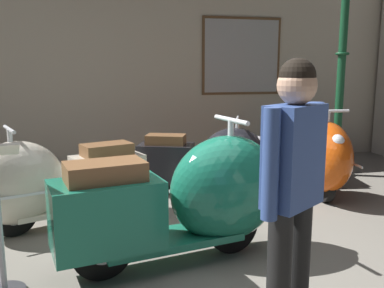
{
  "coord_description": "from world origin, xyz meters",
  "views": [
    {
      "loc": [
        -0.89,
        -2.96,
        1.53
      ],
      "look_at": [
        0.16,
        1.41,
        0.71
      ],
      "focal_mm": 39.32,
      "sensor_mm": 36.0,
      "label": 1
    }
  ],
  "objects_px": {
    "scooter_3": "(315,154)",
    "scooter_2": "(213,160)",
    "visitor_1": "(293,182)",
    "info_stanchion": "(0,233)",
    "scooter_1": "(193,198)",
    "lamppost": "(342,54)",
    "scooter_0": "(47,182)"
  },
  "relations": [
    {
      "from": "scooter_2",
      "to": "visitor_1",
      "type": "bearing_deg",
      "value": -76.0
    },
    {
      "from": "scooter_0",
      "to": "scooter_3",
      "type": "height_order",
      "value": "scooter_3"
    },
    {
      "from": "visitor_1",
      "to": "info_stanchion",
      "type": "height_order",
      "value": "visitor_1"
    },
    {
      "from": "scooter_3",
      "to": "scooter_2",
      "type": "bearing_deg",
      "value": -91.06
    },
    {
      "from": "scooter_2",
      "to": "lamppost",
      "type": "xyz_separation_m",
      "value": [
        2.01,
        0.55,
        1.28
      ]
    },
    {
      "from": "scooter_2",
      "to": "scooter_3",
      "type": "xyz_separation_m",
      "value": [
        1.24,
        -0.21,
        0.05
      ]
    },
    {
      "from": "scooter_0",
      "to": "visitor_1",
      "type": "xyz_separation_m",
      "value": [
        1.48,
        -2.05,
        0.46
      ]
    },
    {
      "from": "info_stanchion",
      "to": "scooter_3",
      "type": "bearing_deg",
      "value": 26.59
    },
    {
      "from": "lamppost",
      "to": "visitor_1",
      "type": "height_order",
      "value": "lamppost"
    },
    {
      "from": "scooter_3",
      "to": "lamppost",
      "type": "distance_m",
      "value": 1.64
    },
    {
      "from": "lamppost",
      "to": "scooter_0",
      "type": "bearing_deg",
      "value": -162.54
    },
    {
      "from": "scooter_0",
      "to": "scooter_3",
      "type": "distance_m",
      "value": 3.11
    },
    {
      "from": "scooter_2",
      "to": "scooter_0",
      "type": "bearing_deg",
      "value": -138.71
    },
    {
      "from": "visitor_1",
      "to": "info_stanchion",
      "type": "relative_size",
      "value": 1.49
    },
    {
      "from": "scooter_1",
      "to": "lamppost",
      "type": "xyz_separation_m",
      "value": [
        2.66,
        2.18,
        1.2
      ]
    },
    {
      "from": "scooter_1",
      "to": "visitor_1",
      "type": "distance_m",
      "value": 1.18
    },
    {
      "from": "scooter_1",
      "to": "info_stanchion",
      "type": "xyz_separation_m",
      "value": [
        -1.38,
        -0.21,
        -0.08
      ]
    },
    {
      "from": "scooter_0",
      "to": "visitor_1",
      "type": "relative_size",
      "value": 1.08
    },
    {
      "from": "scooter_2",
      "to": "scooter_1",
      "type": "bearing_deg",
      "value": -90.24
    },
    {
      "from": "lamppost",
      "to": "info_stanchion",
      "type": "relative_size",
      "value": 3.05
    },
    {
      "from": "scooter_0",
      "to": "lamppost",
      "type": "bearing_deg",
      "value": 178.06
    },
    {
      "from": "scooter_1",
      "to": "visitor_1",
      "type": "height_order",
      "value": "visitor_1"
    },
    {
      "from": "scooter_0",
      "to": "visitor_1",
      "type": "distance_m",
      "value": 2.57
    },
    {
      "from": "lamppost",
      "to": "visitor_1",
      "type": "relative_size",
      "value": 2.05
    },
    {
      "from": "scooter_2",
      "to": "lamppost",
      "type": "distance_m",
      "value": 2.45
    },
    {
      "from": "scooter_3",
      "to": "info_stanchion",
      "type": "height_order",
      "value": "scooter_3"
    },
    {
      "from": "visitor_1",
      "to": "info_stanchion",
      "type": "distance_m",
      "value": 1.95
    },
    {
      "from": "info_stanchion",
      "to": "scooter_1",
      "type": "bearing_deg",
      "value": 8.59
    },
    {
      "from": "scooter_1",
      "to": "info_stanchion",
      "type": "distance_m",
      "value": 1.4
    },
    {
      "from": "lamppost",
      "to": "info_stanchion",
      "type": "xyz_separation_m",
      "value": [
        -4.04,
        -2.39,
        -1.28
      ]
    },
    {
      "from": "lamppost",
      "to": "scooter_2",
      "type": "bearing_deg",
      "value": -164.79
    },
    {
      "from": "scooter_0",
      "to": "info_stanchion",
      "type": "height_order",
      "value": "info_stanchion"
    }
  ]
}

